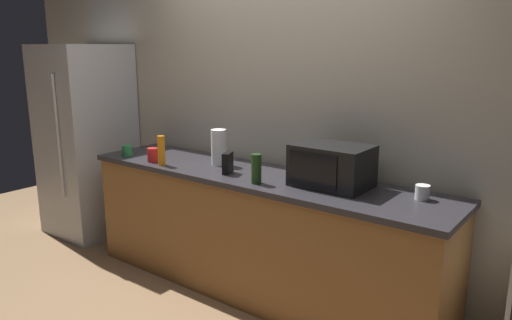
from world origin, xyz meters
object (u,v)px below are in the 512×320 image
object	(u,v)px
bottle_wine	(256,169)
refrigerator	(87,141)
paper_towel_roll	(219,147)
mug_white	(422,192)
cordless_phone	(228,163)
mug_green	(127,151)
microwave	(332,166)
bottle_dish_soap	(161,151)
mug_red	(153,155)

from	to	relation	value
bottle_wine	refrigerator	bearing A→B (deg)	175.00
paper_towel_roll	mug_white	xyz separation A→B (m)	(1.53, 0.07, -0.09)
paper_towel_roll	mug_white	distance (m)	1.54
refrigerator	cordless_phone	world-z (taller)	refrigerator
cordless_phone	mug_green	bearing A→B (deg)	162.03
cordless_phone	bottle_wine	size ratio (longest dim) A/B	0.76
mug_green	microwave	bearing A→B (deg)	7.38
bottle_dish_soap	mug_green	world-z (taller)	bottle_dish_soap
cordless_phone	bottle_dish_soap	bearing A→B (deg)	169.72
refrigerator	bottle_wine	xyz separation A→B (m)	(2.20, -0.19, 0.10)
microwave	cordless_phone	distance (m)	0.76
mug_white	bottle_dish_soap	bearing A→B (deg)	-169.37
mug_green	bottle_dish_soap	bearing A→B (deg)	-5.50
refrigerator	mug_white	size ratio (longest dim) A/B	20.55
cordless_phone	bottle_wine	bearing A→B (deg)	-35.95
microwave	mug_white	size ratio (longest dim) A/B	5.48
paper_towel_roll	refrigerator	bearing A→B (deg)	-178.26
mug_white	mug_red	size ratio (longest dim) A/B	0.81
refrigerator	microwave	bearing A→B (deg)	1.05
refrigerator	paper_towel_roll	size ratio (longest dim) A/B	6.67
bottle_dish_soap	mug_red	world-z (taller)	bottle_dish_soap
paper_towel_roll	bottle_dish_soap	distance (m)	0.43
cordless_phone	mug_white	world-z (taller)	cordless_phone
mug_white	mug_red	world-z (taller)	mug_red
microwave	refrigerator	bearing A→B (deg)	-178.95
cordless_phone	mug_green	xyz separation A→B (m)	(-1.03, -0.07, -0.03)
bottle_dish_soap	mug_green	xyz separation A→B (m)	(-0.47, 0.05, -0.07)
paper_towel_roll	mug_white	bearing A→B (deg)	2.72
bottle_wine	bottle_dish_soap	bearing A→B (deg)	-177.77
microwave	paper_towel_roll	xyz separation A→B (m)	(-0.97, 0.00, 0.00)
bottle_wine	mug_white	bearing A→B (deg)	17.75
cordless_phone	bottle_wine	world-z (taller)	bottle_wine
paper_towel_roll	mug_red	distance (m)	0.54
refrigerator	mug_red	world-z (taller)	refrigerator
refrigerator	cordless_phone	xyz separation A→B (m)	(1.88, -0.11, 0.07)
refrigerator	mug_red	distance (m)	1.20
mug_green	mug_red	xyz separation A→B (m)	(0.33, -0.01, 0.01)
refrigerator	bottle_dish_soap	xyz separation A→B (m)	(1.32, -0.23, 0.11)
paper_towel_roll	mug_green	xyz separation A→B (m)	(-0.80, -0.23, -0.09)
microwave	bottle_wine	xyz separation A→B (m)	(-0.42, -0.24, -0.04)
bottle_wine	mug_green	size ratio (longest dim) A/B	2.25
cordless_phone	bottle_dish_soap	size ratio (longest dim) A/B	0.67
bottle_dish_soap	mug_red	distance (m)	0.16
microwave	cordless_phone	size ratio (longest dim) A/B	3.20
mug_red	bottle_dish_soap	bearing A→B (deg)	-12.99
microwave	bottle_wine	size ratio (longest dim) A/B	2.45
microwave	paper_towel_roll	size ratio (longest dim) A/B	1.78
paper_towel_roll	cordless_phone	world-z (taller)	paper_towel_roll
cordless_phone	bottle_dish_soap	distance (m)	0.57
bottle_dish_soap	mug_red	bearing A→B (deg)	167.01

